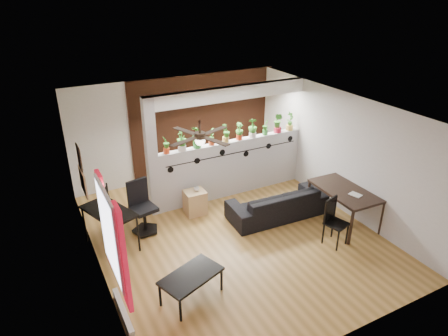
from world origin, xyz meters
TOP-DOWN VIEW (x-y plane):
  - room_shell at (0.00, 0.00)m, footprint 6.30×7.10m
  - partition_wall at (0.80, 1.50)m, footprint 3.60×0.18m
  - ceiling_header at (0.80, 1.50)m, footprint 3.60×0.18m
  - pier_column at (-1.11, 1.50)m, footprint 0.22×0.20m
  - brick_panel at (0.80, 2.97)m, footprint 3.90×0.05m
  - vine_decal at (0.80, 1.40)m, footprint 3.31×0.01m
  - window_assembly at (-2.56, -1.20)m, footprint 0.09×1.30m
  - baseboard_heater at (-2.54, -1.20)m, footprint 0.08×1.00m
  - corkboard at (-2.58, 0.95)m, footprint 0.03×0.60m
  - framed_art at (-2.58, 0.90)m, footprint 0.03×0.34m
  - ceiling_fan at (-0.80, -0.30)m, footprint 1.19×1.19m
  - potted_plant_0 at (-0.78, 1.50)m, footprint 0.23×0.24m
  - potted_plant_1 at (-0.43, 1.50)m, footprint 0.30×0.32m
  - potted_plant_2 at (-0.08, 1.50)m, footprint 0.31×0.32m
  - potted_plant_3 at (0.27, 1.50)m, footprint 0.23×0.24m
  - potted_plant_4 at (0.62, 1.50)m, footprint 0.26×0.24m
  - potted_plant_5 at (0.98, 1.50)m, footprint 0.24×0.21m
  - potted_plant_6 at (1.33, 1.50)m, footprint 0.28×0.25m
  - potted_plant_7 at (1.68, 1.50)m, footprint 0.22×0.21m
  - potted_plant_8 at (2.03, 1.50)m, footprint 0.28×0.31m
  - potted_plant_9 at (2.38, 1.50)m, footprint 0.29×0.26m
  - sofa at (1.17, 0.16)m, footprint 2.07×0.90m
  - cube_shelf at (-0.35, 1.07)m, footprint 0.45×0.40m
  - cup at (-0.30, 1.07)m, footprint 0.14×0.14m
  - computer_desk at (-2.25, 0.70)m, footprint 0.93×1.24m
  - monitor at (-2.25, 0.85)m, footprint 0.34×0.10m
  - office_chair at (-1.56, 0.94)m, footprint 0.56×0.56m
  - dining_table at (2.25, -0.69)m, footprint 0.93×1.47m
  - book at (2.15, -0.99)m, footprint 0.22×0.26m
  - folding_chair at (1.56, -1.13)m, footprint 0.47×0.47m
  - coffee_table at (-1.45, -1.28)m, footprint 1.11×0.85m

SIDE VIEW (x-z plane):
  - baseboard_heater at x=-2.54m, z-range 0.00..0.18m
  - cube_shelf at x=-0.35m, z-range 0.00..0.54m
  - sofa at x=1.17m, z-range 0.00..0.59m
  - coffee_table at x=-1.45m, z-range 0.18..0.64m
  - office_chair at x=-1.56m, z-range -0.06..1.02m
  - folding_chair at x=1.56m, z-range 0.09..1.03m
  - cup at x=-0.30m, z-range 0.54..0.63m
  - partition_wall at x=0.80m, z-range 0.00..1.35m
  - dining_table at x=2.25m, z-range 0.31..1.09m
  - computer_desk at x=-2.25m, z-range 0.32..1.12m
  - book at x=2.15m, z-range 0.79..0.81m
  - monitor at x=-2.25m, z-range 0.80..0.99m
  - vine_decal at x=0.80m, z-range 0.93..1.23m
  - room_shell at x=0.00m, z-range -0.15..2.75m
  - pier_column at x=-1.11m, z-range 0.00..2.60m
  - brick_panel at x=0.80m, z-range 0.00..2.60m
  - corkboard at x=-2.58m, z-range 1.12..1.58m
  - window_assembly at x=-2.56m, z-range 0.73..2.28m
  - potted_plant_7 at x=1.68m, z-range 1.36..1.73m
  - potted_plant_0 at x=-0.78m, z-range 1.36..1.75m
  - potted_plant_3 at x=0.27m, z-range 1.36..1.76m
  - potted_plant_5 at x=0.98m, z-range 1.36..1.76m
  - potted_plant_4 at x=0.62m, z-range 1.36..1.78m
  - potted_plant_6 at x=1.33m, z-range 1.36..1.81m
  - potted_plant_9 at x=2.38m, z-range 1.36..1.83m
  - potted_plant_2 at x=-0.08m, z-range 1.36..1.84m
  - potted_plant_1 at x=-0.43m, z-range 1.36..1.84m
  - potted_plant_8 at x=2.03m, z-range 1.36..1.84m
  - framed_art at x=-2.58m, z-range 1.63..2.07m
  - ceiling_fan at x=-0.80m, z-range 2.10..2.53m
  - ceiling_header at x=0.80m, z-range 2.30..2.60m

